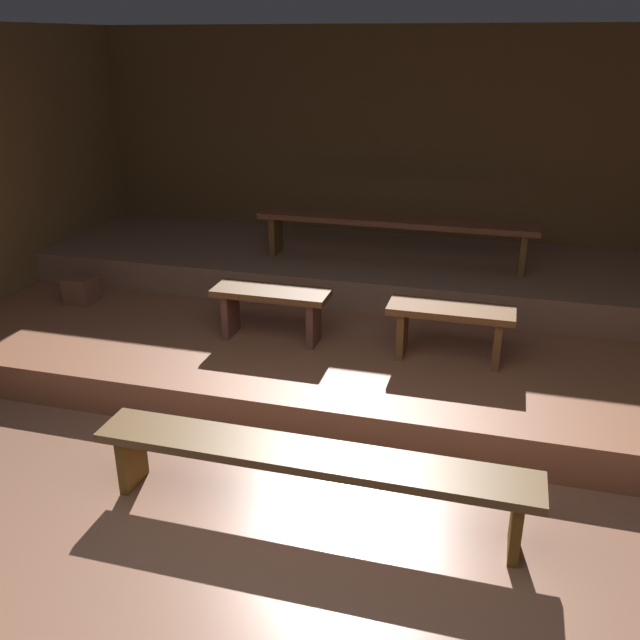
# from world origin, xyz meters

# --- Properties ---
(ground) EXTENTS (7.05, 5.29, 0.08)m
(ground) POSITION_xyz_m (0.00, 2.25, -0.04)
(ground) COLOR #8A5D47
(wall_back) EXTENTS (7.05, 0.06, 2.45)m
(wall_back) POSITION_xyz_m (0.00, 4.52, 1.22)
(wall_back) COLOR brown
(wall_back) RESTS_ON ground
(platform_lower) EXTENTS (6.25, 3.14, 0.26)m
(platform_lower) POSITION_xyz_m (0.00, 2.92, 0.13)
(platform_lower) COLOR #965B3F
(platform_lower) RESTS_ON ground
(platform_middle) EXTENTS (6.25, 1.56, 0.26)m
(platform_middle) POSITION_xyz_m (0.00, 3.71, 0.40)
(platform_middle) COLOR #886451
(platform_middle) RESTS_ON platform_lower
(bench_floor_center) EXTENTS (2.30, 0.30, 0.39)m
(bench_floor_center) POSITION_xyz_m (0.10, 0.73, 0.32)
(bench_floor_center) COLOR brown
(bench_floor_center) RESTS_ON ground
(bench_lower_left) EXTENTS (0.85, 0.30, 0.39)m
(bench_lower_left) POSITION_xyz_m (-0.64, 2.27, 0.55)
(bench_lower_left) COLOR brown
(bench_lower_left) RESTS_ON platform_lower
(bench_lower_right) EXTENTS (0.85, 0.30, 0.39)m
(bench_lower_right) POSITION_xyz_m (0.64, 2.27, 0.55)
(bench_lower_right) COLOR brown
(bench_lower_right) RESTS_ON platform_lower
(bench_middle_center) EXTENTS (2.37, 0.30, 0.39)m
(bench_middle_center) POSITION_xyz_m (0.03, 3.54, 0.85)
(bench_middle_center) COLOR brown
(bench_middle_center) RESTS_ON platform_middle
(wooden_crate_lower) EXTENTS (0.22, 0.22, 0.22)m
(wooden_crate_lower) POSITION_xyz_m (-2.44, 2.56, 0.37)
(wooden_crate_lower) COLOR brown
(wooden_crate_lower) RESTS_ON platform_lower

